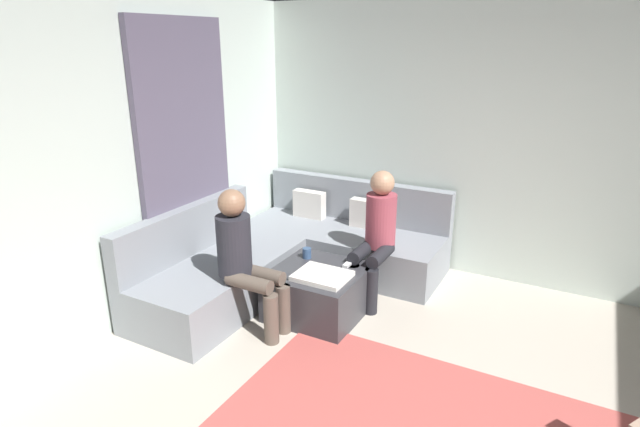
# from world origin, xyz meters

# --- Properties ---
(wall_back) EXTENTS (6.00, 0.12, 2.70)m
(wall_back) POSITION_xyz_m (0.00, 2.94, 1.35)
(wall_back) COLOR silver
(wall_back) RESTS_ON ground_plane
(wall_left) EXTENTS (0.12, 6.00, 2.70)m
(wall_left) POSITION_xyz_m (-2.94, 0.00, 1.35)
(wall_left) COLOR silver
(wall_left) RESTS_ON ground_plane
(curtain_panel) EXTENTS (0.06, 1.10, 2.50)m
(curtain_panel) POSITION_xyz_m (-2.84, 1.30, 1.25)
(curtain_panel) COLOR #595166
(curtain_panel) RESTS_ON ground_plane
(sectional_couch) EXTENTS (2.10, 2.55, 0.87)m
(sectional_couch) POSITION_xyz_m (-2.08, 1.88, 0.28)
(sectional_couch) COLOR gray
(sectional_couch) RESTS_ON ground_plane
(ottoman) EXTENTS (0.76, 0.76, 0.42)m
(ottoman) POSITION_xyz_m (-1.52, 1.40, 0.21)
(ottoman) COLOR #333338
(ottoman) RESTS_ON ground_plane
(folded_blanket) EXTENTS (0.44, 0.36, 0.04)m
(folded_blanket) POSITION_xyz_m (-1.42, 1.28, 0.44)
(folded_blanket) COLOR white
(folded_blanket) RESTS_ON ottoman
(coffee_mug) EXTENTS (0.08, 0.08, 0.10)m
(coffee_mug) POSITION_xyz_m (-1.74, 1.58, 0.47)
(coffee_mug) COLOR #334C72
(coffee_mug) RESTS_ON ottoman
(game_remote) EXTENTS (0.05, 0.15, 0.02)m
(game_remote) POSITION_xyz_m (-1.34, 1.62, 0.43)
(game_remote) COLOR white
(game_remote) RESTS_ON ottoman
(person_on_couch_back) EXTENTS (0.30, 0.60, 1.20)m
(person_on_couch_back) POSITION_xyz_m (-1.21, 1.93, 0.66)
(person_on_couch_back) COLOR black
(person_on_couch_back) RESTS_ON ground_plane
(person_on_couch_side) EXTENTS (0.60, 0.30, 1.20)m
(person_on_couch_side) POSITION_xyz_m (-1.93, 0.91, 0.66)
(person_on_couch_side) COLOR brown
(person_on_couch_side) RESTS_ON ground_plane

